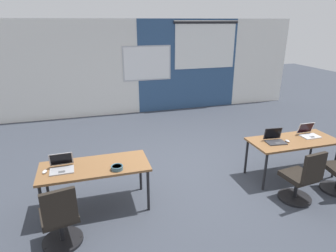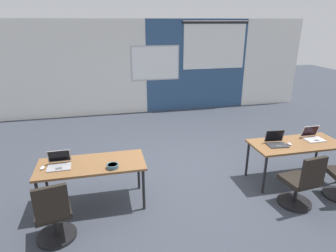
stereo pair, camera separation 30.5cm
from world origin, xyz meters
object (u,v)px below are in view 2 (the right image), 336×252
at_px(mouse_near_right_inner, 289,144).
at_px(laptop_near_right_end, 313,137).
at_px(laptop_near_left_end, 59,163).
at_px(mouse_near_left_end, 42,168).
at_px(laptop_near_right_inner, 276,142).
at_px(snack_bowl, 113,166).
at_px(desk_near_left, 92,167).
at_px(chair_near_left_end, 54,217).
at_px(desk_near_right, 296,146).
at_px(chair_near_right_inner, 301,185).

bearing_deg(mouse_near_right_inner, laptop_near_right_end, 13.14).
height_order(laptop_near_left_end, mouse_near_left_end, laptop_near_left_end).
xyz_separation_m(laptop_near_right_inner, snack_bowl, (-2.81, -0.23, -0.01)).
height_order(laptop_near_right_end, snack_bowl, laptop_near_right_end).
bearing_deg(laptop_near_left_end, mouse_near_right_inner, -2.35).
bearing_deg(mouse_near_left_end, desk_near_left, 1.53).
bearing_deg(laptop_near_left_end, snack_bowl, -17.76).
bearing_deg(desk_near_left, chair_near_left_end, -123.86).
xyz_separation_m(laptop_near_right_end, chair_near_left_end, (-4.38, -0.80, -0.39)).
bearing_deg(chair_near_left_end, desk_near_right, 178.78).
xyz_separation_m(desk_near_left, laptop_near_right_inner, (3.11, 0.02, 0.11)).
distance_m(chair_near_left_end, snack_bowl, 1.01).
height_order(desk_near_right, laptop_near_right_inner, laptop_near_right_inner).
relative_size(mouse_near_left_end, laptop_near_right_inner, 0.31).
xyz_separation_m(desk_near_left, mouse_near_right_inner, (3.33, -0.05, 0.08)).
distance_m(desk_near_left, laptop_near_right_end, 3.90).
bearing_deg(laptop_near_right_inner, chair_near_right_inner, -84.99).
xyz_separation_m(desk_near_right, mouse_near_left_end, (-4.19, -0.02, 0.08)).
height_order(mouse_near_left_end, laptop_near_right_inner, laptop_near_right_inner).
distance_m(laptop_near_right_end, laptop_near_left_end, 4.36).
xyz_separation_m(desk_near_left, snack_bowl, (0.31, -0.21, 0.10)).
distance_m(desk_near_left, snack_bowl, 0.39).
bearing_deg(laptop_near_right_end, chair_near_right_inner, -133.44).
distance_m(desk_near_left, laptop_near_left_end, 0.47).
height_order(desk_near_left, chair_near_right_inner, chair_near_right_inner).
bearing_deg(desk_near_right, desk_near_left, 180.00).
height_order(desk_near_left, laptop_near_left_end, laptop_near_left_end).
distance_m(desk_near_right, snack_bowl, 3.20).
bearing_deg(laptop_near_right_end, snack_bowl, -175.37).
relative_size(desk_near_left, mouse_near_right_inner, 15.95).
relative_size(desk_near_left, mouse_near_left_end, 14.42).
bearing_deg(snack_bowl, chair_near_right_inner, -11.01).
height_order(desk_near_right, laptop_near_right_end, laptop_near_right_end).
bearing_deg(laptop_near_left_end, chair_near_right_inner, -13.64).
xyz_separation_m(chair_near_right_inner, snack_bowl, (-2.80, 0.54, 0.38)).
xyz_separation_m(desk_near_right, laptop_near_right_end, (0.40, 0.08, 0.11)).
bearing_deg(laptop_near_right_end, mouse_near_left_end, -178.84).
height_order(desk_near_right, chair_near_left_end, chair_near_left_end).
xyz_separation_m(chair_near_left_end, snack_bowl, (0.79, 0.51, 0.38)).
height_order(desk_near_left, mouse_near_left_end, mouse_near_left_end).
relative_size(desk_near_right, mouse_near_left_end, 14.42).
bearing_deg(snack_bowl, mouse_near_left_end, 168.86).
distance_m(laptop_near_right_inner, mouse_near_right_inner, 0.23).
bearing_deg(mouse_near_right_inner, desk_near_left, 179.17).
distance_m(desk_near_right, chair_near_right_inner, 0.90).
xyz_separation_m(laptop_near_right_end, mouse_near_right_inner, (-0.57, -0.13, -0.03)).
bearing_deg(chair_near_left_end, laptop_near_right_end, 178.93).
distance_m(desk_near_left, mouse_near_right_inner, 3.33).
bearing_deg(laptop_near_left_end, mouse_near_left_end, -174.65).
relative_size(laptop_near_left_end, snack_bowl, 1.90).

